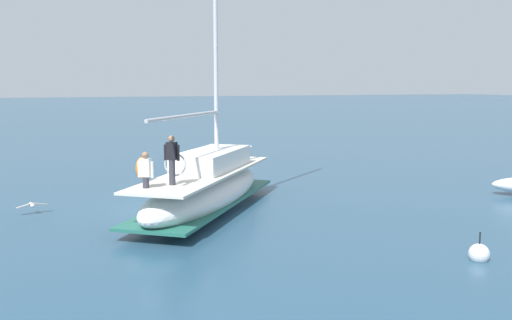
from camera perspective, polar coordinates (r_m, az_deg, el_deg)
name	(u,v)px	position (r m, az deg, el deg)	size (l,w,h in m)	color
ground_plane	(164,210)	(21.31, -9.29, -4.99)	(400.00, 400.00, 0.00)	#284C66
main_sailboat	(206,186)	(20.75, -5.06, -2.69)	(8.99, 7.88, 13.23)	white
seagull	(32,205)	(21.83, -21.79, -4.26)	(0.49, 1.10, 0.17)	silver
mooring_buoy	(479,254)	(16.23, 21.69, -8.84)	(0.55, 0.55, 0.88)	silver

